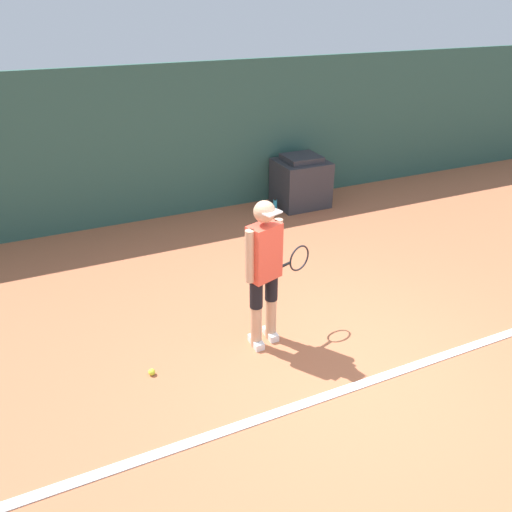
# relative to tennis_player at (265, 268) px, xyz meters

# --- Properties ---
(ground_plane) EXTENTS (24.00, 24.00, 0.00)m
(ground_plane) POSITION_rel_tennis_player_xyz_m (0.55, -0.81, -0.92)
(ground_plane) COLOR #B76642
(back_wall) EXTENTS (24.00, 0.10, 2.49)m
(back_wall) POSITION_rel_tennis_player_xyz_m (0.55, 3.93, 0.32)
(back_wall) COLOR #2D564C
(back_wall) RESTS_ON ground_plane
(court_baseline) EXTENTS (21.60, 0.10, 0.01)m
(court_baseline) POSITION_rel_tennis_player_xyz_m (0.55, -1.04, -0.92)
(court_baseline) COLOR white
(court_baseline) RESTS_ON ground_plane
(tennis_player) EXTENTS (0.89, 0.41, 1.66)m
(tennis_player) POSITION_rel_tennis_player_xyz_m (0.00, 0.00, 0.00)
(tennis_player) COLOR tan
(tennis_player) RESTS_ON ground_plane
(tennis_ball) EXTENTS (0.07, 0.07, 0.07)m
(tennis_ball) POSITION_rel_tennis_player_xyz_m (-1.28, -0.04, -0.89)
(tennis_ball) COLOR #D1E533
(tennis_ball) RESTS_ON ground_plane
(covered_chair) EXTENTS (0.88, 0.81, 0.92)m
(covered_chair) POSITION_rel_tennis_player_xyz_m (2.33, 3.42, -0.49)
(covered_chair) COLOR #333338
(covered_chair) RESTS_ON ground_plane
(water_bottle) EXTENTS (0.07, 0.07, 0.25)m
(water_bottle) POSITION_rel_tennis_player_xyz_m (1.75, 3.27, -0.81)
(water_bottle) COLOR #33ADD6
(water_bottle) RESTS_ON ground_plane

